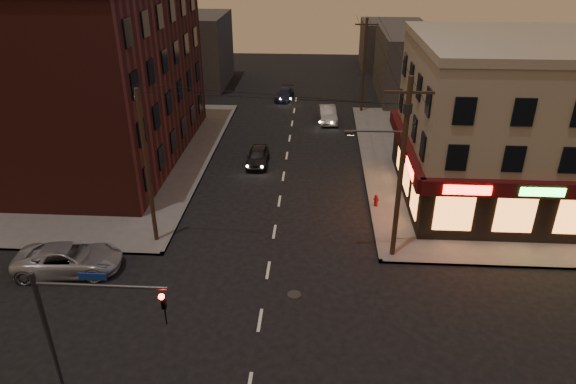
# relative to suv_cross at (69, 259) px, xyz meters

# --- Properties ---
(ground) EXTENTS (120.00, 120.00, 0.00)m
(ground) POSITION_rel_suv_cross_xyz_m (10.53, -3.31, -0.76)
(ground) COLOR black
(ground) RESTS_ON ground
(sidewalk_ne) EXTENTS (24.00, 28.00, 0.15)m
(sidewalk_ne) POSITION_rel_suv_cross_xyz_m (28.53, 15.69, -0.69)
(sidewalk_ne) COLOR #514F4C
(sidewalk_ne) RESTS_ON ground
(sidewalk_nw) EXTENTS (24.00, 28.00, 0.15)m
(sidewalk_nw) POSITION_rel_suv_cross_xyz_m (-7.47, 15.69, -0.69)
(sidewalk_nw) COLOR #514F4C
(sidewalk_nw) RESTS_ON ground
(pizza_building) EXTENTS (15.85, 12.85, 10.50)m
(pizza_building) POSITION_rel_suv_cross_xyz_m (26.47, 10.11, 4.58)
(pizza_building) COLOR gray
(pizza_building) RESTS_ON sidewalk_ne
(brick_apartment) EXTENTS (12.00, 20.00, 13.00)m
(brick_apartment) POSITION_rel_suv_cross_xyz_m (-3.97, 15.69, 5.89)
(brick_apartment) COLOR #481B17
(brick_apartment) RESTS_ON sidewalk_nw
(bg_building_ne_a) EXTENTS (10.00, 12.00, 7.00)m
(bg_building_ne_a) POSITION_rel_suv_cross_xyz_m (24.53, 34.69, 2.74)
(bg_building_ne_a) COLOR #3F3D3A
(bg_building_ne_a) RESTS_ON ground
(bg_building_nw) EXTENTS (9.00, 10.00, 8.00)m
(bg_building_nw) POSITION_rel_suv_cross_xyz_m (-2.47, 38.69, 3.24)
(bg_building_nw) COLOR #3F3D3A
(bg_building_nw) RESTS_ON ground
(bg_building_ne_b) EXTENTS (8.00, 8.00, 6.00)m
(bg_building_ne_b) POSITION_rel_suv_cross_xyz_m (22.53, 48.69, 2.24)
(bg_building_ne_b) COLOR #3F3D3A
(bg_building_ne_b) RESTS_ON ground
(utility_pole_main) EXTENTS (4.20, 0.44, 10.00)m
(utility_pole_main) POSITION_rel_suv_cross_xyz_m (17.22, 2.49, 5.00)
(utility_pole_main) COLOR #382619
(utility_pole_main) RESTS_ON sidewalk_ne
(utility_pole_far) EXTENTS (0.26, 0.26, 9.00)m
(utility_pole_far) POSITION_rel_suv_cross_xyz_m (17.33, 28.69, 3.89)
(utility_pole_far) COLOR #382619
(utility_pole_far) RESTS_ON sidewalk_ne
(utility_pole_west) EXTENTS (0.24, 0.24, 9.00)m
(utility_pole_west) POSITION_rel_suv_cross_xyz_m (3.73, 3.19, 3.89)
(utility_pole_west) COLOR #382619
(utility_pole_west) RESTS_ON sidewalk_nw
(traffic_signal) EXTENTS (4.49, 0.32, 6.47)m
(traffic_signal) POSITION_rel_suv_cross_xyz_m (4.97, -8.92, 3.40)
(traffic_signal) COLOR #333538
(traffic_signal) RESTS_ON ground
(suv_cross) EXTENTS (5.73, 3.14, 1.52)m
(suv_cross) POSITION_rel_suv_cross_xyz_m (0.00, 0.00, 0.00)
(suv_cross) COLOR gray
(suv_cross) RESTS_ON ground
(sedan_near) EXTENTS (1.63, 3.96, 1.34)m
(sedan_near) POSITION_rel_suv_cross_xyz_m (8.38, 14.81, -0.09)
(sedan_near) COLOR black
(sedan_near) RESTS_ON ground
(sedan_mid) EXTENTS (1.89, 4.49, 1.44)m
(sedan_mid) POSITION_rel_suv_cross_xyz_m (13.90, 25.51, -0.04)
(sedan_mid) COLOR gray
(sedan_mid) RESTS_ON ground
(sedan_far) EXTENTS (2.12, 4.21, 1.17)m
(sedan_far) POSITION_rel_suv_cross_xyz_m (9.27, 32.59, -0.17)
(sedan_far) COLOR #1A1B34
(sedan_far) RESTS_ON ground
(fire_hydrant) EXTENTS (0.37, 0.37, 0.81)m
(fire_hydrant) POSITION_rel_suv_cross_xyz_m (16.93, 8.14, -0.17)
(fire_hydrant) COLOR maroon
(fire_hydrant) RESTS_ON sidewalk_ne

